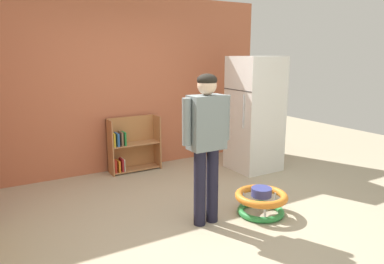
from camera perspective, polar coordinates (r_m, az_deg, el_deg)
name	(u,v)px	position (r m, az deg, el deg)	size (l,w,h in m)	color
ground_plane	(193,226)	(4.03, 0.13, -14.59)	(12.00, 12.00, 0.00)	#B3A68A
back_wall	(116,85)	(5.75, -11.90, 7.29)	(5.20, 0.06, 2.70)	#C26847
refrigerator	(255,114)	(5.78, 9.80, 2.81)	(0.73, 0.68, 1.78)	white
bookshelf	(130,147)	(5.79, -9.64, -2.41)	(0.80, 0.28, 0.85)	#B4784B
standing_person	(207,136)	(3.79, 2.30, -0.67)	(0.57, 0.22, 1.62)	#1E1C2F
baby_walker	(261,201)	(4.32, 10.78, -10.62)	(0.60, 0.60, 0.32)	green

